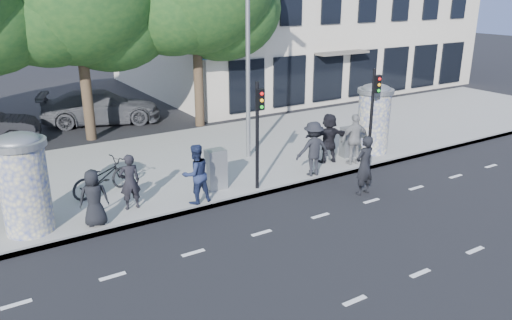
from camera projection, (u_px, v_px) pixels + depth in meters
ground at (354, 235)px, 13.15m from camera, size 120.00×120.00×0.00m
sidewalk at (220, 156)px, 19.14m from camera, size 40.00×8.00×0.15m
curb at (278, 189)px, 15.97m from camera, size 40.00×0.10×0.16m
lane_dash_near at (420, 273)px, 11.38m from camera, size 32.00×0.12×0.01m
lane_dash_far at (320, 216)px, 14.27m from camera, size 32.00×0.12×0.01m
ad_column_left at (24, 181)px, 12.65m from camera, size 1.36×1.36×2.65m
ad_column_right at (374, 117)px, 19.03m from camera, size 1.36×1.36×2.65m
traffic_pole_near at (258, 125)px, 15.17m from camera, size 0.22×0.31×3.40m
traffic_pole_far at (373, 107)px, 17.57m from camera, size 0.22×0.31×3.40m
street_lamp at (249, 30)px, 17.31m from camera, size 0.25×0.93×8.00m
ped_a at (94, 198)px, 13.15m from camera, size 0.85×0.64×1.56m
ped_b at (130, 182)px, 14.15m from camera, size 0.61×0.42×1.64m
ped_c at (196, 174)px, 14.53m from camera, size 0.93×0.76×1.79m
ped_d at (313, 149)px, 16.71m from camera, size 1.30×0.88×1.86m
ped_e at (355, 139)px, 17.79m from camera, size 1.20×0.87×1.85m
ped_f at (329, 138)px, 17.99m from camera, size 1.78×0.97×1.82m
man_road at (364, 165)px, 15.51m from camera, size 0.74×0.52×1.91m
bicycle at (102, 177)px, 15.27m from camera, size 1.32×2.18×1.08m
cabinet_left at (216, 169)px, 15.66m from camera, size 0.63×0.46×1.28m
cabinet_right at (348, 142)px, 18.72m from camera, size 0.58×0.44×1.14m
car_right at (101, 107)px, 23.91m from camera, size 3.77×5.93×1.60m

